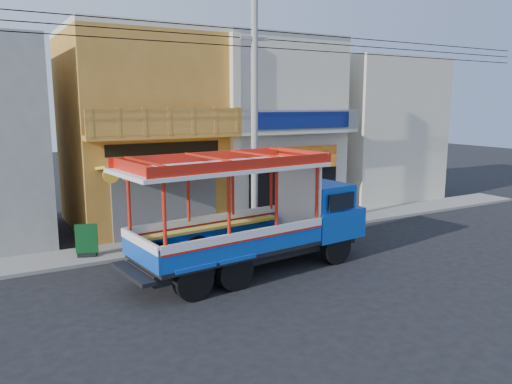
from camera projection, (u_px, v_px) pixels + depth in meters
ground at (326, 257)px, 17.33m from camera, size 90.00×90.00×0.00m
sidewalk at (267, 230)px, 20.74m from camera, size 30.00×2.00×0.12m
shophouse_left at (141, 130)px, 21.46m from camera, size 6.00×7.50×8.24m
shophouse_right at (261, 127)px, 24.39m from camera, size 6.00×6.75×8.24m
party_pilaster at (236, 134)px, 20.28m from camera, size 0.35×0.30×8.00m
filler_building_right at (368, 130)px, 27.89m from camera, size 6.00×6.00×7.60m
utility_pole at (258, 109)px, 18.85m from camera, size 28.00×0.26×9.00m
songthaew_truck at (265, 213)px, 15.87m from camera, size 8.25×3.45×3.74m
green_sign at (87, 243)px, 16.89m from camera, size 0.71×0.53×1.12m
potted_plant_a at (309, 212)px, 21.50m from camera, size 1.14×1.07×1.04m
potted_plant_b at (302, 211)px, 21.51m from camera, size 0.78×0.74×1.11m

